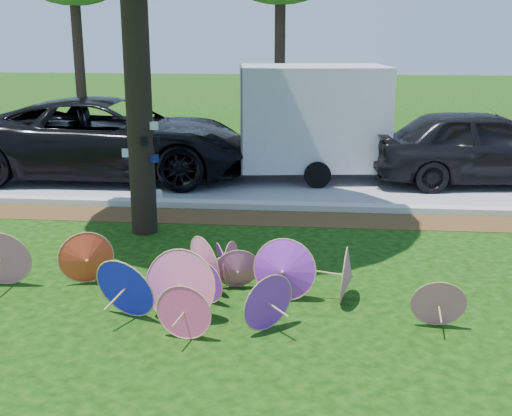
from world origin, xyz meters
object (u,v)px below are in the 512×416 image
at_px(black_van, 111,138).
at_px(dark_pickup, 483,147).
at_px(parasol_pile, 197,276).
at_px(cargo_trailer, 313,116).

height_order(black_van, dark_pickup, black_van).
distance_m(parasol_pile, dark_pickup, 8.93).
bearing_deg(parasol_pile, black_van, 115.22).
bearing_deg(parasol_pile, dark_pickup, 53.85).
xyz_separation_m(black_van, cargo_trailer, (4.76, 0.39, 0.52)).
bearing_deg(parasol_pile, cargo_trailer, 79.38).
relative_size(black_van, cargo_trailer, 2.04).
bearing_deg(black_van, dark_pickup, -90.44).
bearing_deg(dark_pickup, cargo_trailer, 79.34).
height_order(parasol_pile, dark_pickup, dark_pickup).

